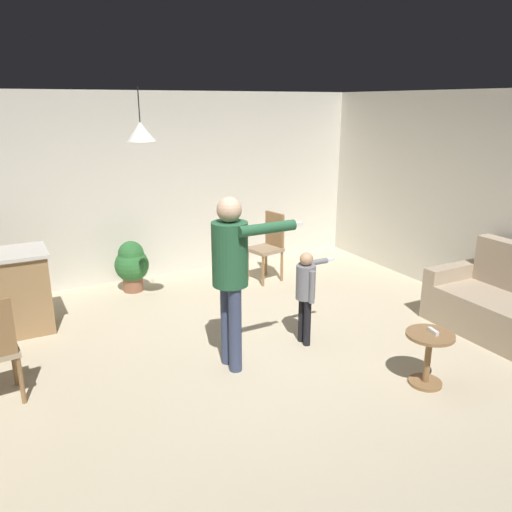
{
  "coord_description": "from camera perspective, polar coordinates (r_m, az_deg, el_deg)",
  "views": [
    {
      "loc": [
        -2.33,
        -4.03,
        2.55
      ],
      "look_at": [
        0.06,
        0.45,
        1.0
      ],
      "focal_mm": 35.56,
      "sensor_mm": 36.0,
      "label": 1
    }
  ],
  "objects": [
    {
      "name": "dining_chair_near_wall",
      "position": [
        7.45,
        1.42,
        1.36
      ],
      "size": [
        0.49,
        0.49,
        1.0
      ],
      "rotation": [
        0.0,
        0.0,
        1.76
      ],
      "color": "olive",
      "rests_on": "ground"
    },
    {
      "name": "person_child",
      "position": [
        5.44,
        5.68,
        -3.56
      ],
      "size": [
        0.55,
        0.3,
        1.04
      ],
      "rotation": [
        0.0,
        0.0,
        -1.57
      ],
      "color": "black",
      "rests_on": "ground"
    },
    {
      "name": "ground",
      "position": [
        5.31,
        1.72,
        -11.75
      ],
      "size": [
        7.68,
        7.68,
        0.0
      ],
      "primitive_type": "plane",
      "color": "beige"
    },
    {
      "name": "person_adult",
      "position": [
        4.8,
        -2.78,
        -1.02
      ],
      "size": [
        0.85,
        0.5,
        1.72
      ],
      "rotation": [
        0.0,
        0.0,
        -1.56
      ],
      "color": "#384260",
      "rests_on": "ground"
    },
    {
      "name": "wall_back",
      "position": [
        7.69,
        -10.24,
        7.73
      ],
      "size": [
        6.4,
        0.1,
        2.7
      ],
      "primitive_type": "cube",
      "color": "silver",
      "rests_on": "ground"
    },
    {
      "name": "wall_right",
      "position": [
        6.95,
        25.49,
        5.38
      ],
      "size": [
        0.1,
        6.4,
        2.7
      ],
      "primitive_type": "cube",
      "color": "silver",
      "rests_on": "ground"
    },
    {
      "name": "potted_plant_corner",
      "position": [
        7.23,
        -13.81,
        -0.86
      ],
      "size": [
        0.47,
        0.47,
        0.72
      ],
      "color": "brown",
      "rests_on": "ground"
    },
    {
      "name": "side_table_by_couch",
      "position": [
        5.03,
        18.82,
        -10.25
      ],
      "size": [
        0.44,
        0.44,
        0.52
      ],
      "color": "olive",
      "rests_on": "ground"
    },
    {
      "name": "ceiling_light_pendant",
      "position": [
        5.59,
        -12.87,
        13.5
      ],
      "size": [
        0.32,
        0.32,
        0.55
      ],
      "color": "silver"
    },
    {
      "name": "spare_remote_on_table",
      "position": [
        4.95,
        19.29,
        -8.0
      ],
      "size": [
        0.06,
        0.13,
        0.04
      ],
      "primitive_type": "cube",
      "rotation": [
        0.0,
        0.0,
        2.93
      ],
      "color": "white",
      "rests_on": "side_table_by_couch"
    }
  ]
}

